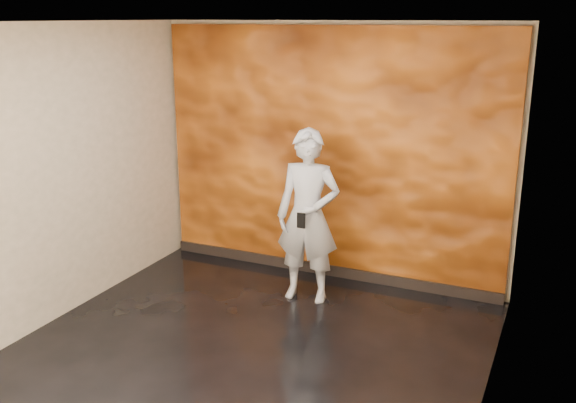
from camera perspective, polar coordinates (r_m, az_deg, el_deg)
The scene contains 5 objects.
room at distance 5.27m, azimuth -3.92°, elevation 0.25°, with size 4.02×4.02×2.81m.
feature_wall at distance 7.01m, azimuth 3.68°, elevation 4.10°, with size 3.90×0.06×2.75m, color orange.
baseboard at distance 7.37m, azimuth 3.38°, elevation -6.05°, with size 3.90×0.04×0.12m, color black.
man at distance 6.49m, azimuth 1.80°, elevation -1.32°, with size 0.65×0.43×1.78m, color #A6ACB8.
phone at distance 6.27m, azimuth 1.17°, elevation -1.70°, with size 0.08×0.02×0.16m, color black.
Camera 1 is at (2.42, -4.46, 2.84)m, focal length 40.00 mm.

